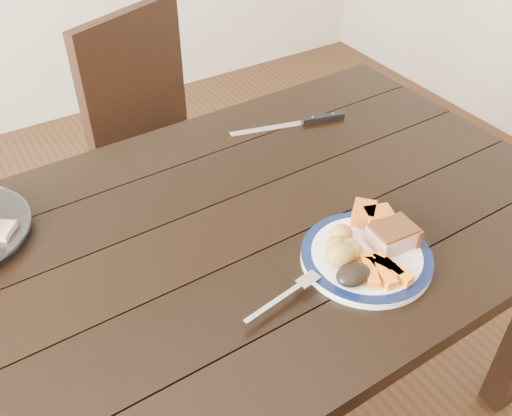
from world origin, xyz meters
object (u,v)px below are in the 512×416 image
chair_far (165,140)px  fork (288,294)px  dinner_plate (366,257)px  carving_knife (309,120)px  dining_table (220,266)px  pork_slice (392,237)px

chair_far → fork: 1.01m
dinner_plate → carving_knife: size_ratio=0.82×
dining_table → dinner_plate: bearing=-46.4°
dinner_plate → fork: 0.19m
dinner_plate → fork: (-0.19, -0.01, 0.01)m
chair_far → pork_slice: size_ratio=10.92×
dinner_plate → pork_slice: pork_slice is taller
dining_table → chair_far: 0.77m
pork_slice → carving_knife: bearing=72.2°
pork_slice → fork: bearing=-179.5°
dining_table → dinner_plate: 0.32m
chair_far → pork_slice: 1.00m
dining_table → pork_slice: pork_slice is taller
fork → pork_slice: bearing=-8.8°
chair_far → dining_table: bearing=53.4°
fork → dinner_plate: bearing=-7.2°
dining_table → fork: 0.26m
pork_slice → carving_knife: (0.16, 0.49, -0.03)m
chair_far → pork_slice: chair_far is taller
carving_knife → dining_table: bearing=-133.4°
pork_slice → carving_knife: pork_slice is taller
pork_slice → carving_knife: 0.52m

